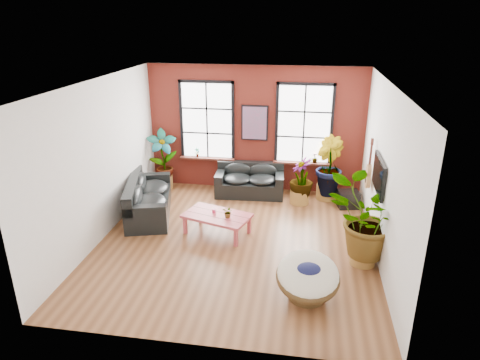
# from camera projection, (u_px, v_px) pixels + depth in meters

# --- Properties ---
(room) EXTENTS (6.04, 6.54, 3.54)m
(room) POSITION_uv_depth(u_px,v_px,m) (237.00, 166.00, 9.05)
(room) COLOR brown
(room) RESTS_ON ground
(sofa_back) EXTENTS (1.93, 1.02, 0.86)m
(sofa_back) POSITION_uv_depth(u_px,v_px,m) (250.00, 181.00, 11.96)
(sofa_back) COLOR black
(sofa_back) RESTS_ON ground
(sofa_left) EXTENTS (1.56, 2.51, 0.92)m
(sofa_left) POSITION_uv_depth(u_px,v_px,m) (147.00, 199.00, 10.73)
(sofa_left) COLOR black
(sofa_left) RESTS_ON ground
(coffee_table) EXTENTS (1.67, 1.25, 0.57)m
(coffee_table) POSITION_uv_depth(u_px,v_px,m) (217.00, 217.00, 9.77)
(coffee_table) COLOR #B8424B
(coffee_table) RESTS_ON ground
(papasan_chair) EXTENTS (1.21, 1.23, 0.85)m
(papasan_chair) POSITION_uv_depth(u_px,v_px,m) (308.00, 277.00, 7.51)
(papasan_chair) COLOR #51391D
(papasan_chair) RESTS_ON ground
(poster) EXTENTS (0.74, 0.06, 0.98)m
(poster) POSITION_uv_depth(u_px,v_px,m) (255.00, 123.00, 11.77)
(poster) COLOR black
(poster) RESTS_ON room
(tv_wall_unit) EXTENTS (0.13, 1.86, 1.20)m
(tv_wall_unit) POSITION_uv_depth(u_px,v_px,m) (376.00, 175.00, 9.11)
(tv_wall_unit) COLOR black
(tv_wall_unit) RESTS_ON room
(media_box) EXTENTS (0.61, 0.54, 0.44)m
(media_box) POSITION_uv_depth(u_px,v_px,m) (348.00, 199.00, 11.20)
(media_box) COLOR black
(media_box) RESTS_ON ground
(pot_back_left) EXTENTS (0.64, 0.64, 0.37)m
(pot_back_left) POSITION_uv_depth(u_px,v_px,m) (164.00, 182.00, 12.46)
(pot_back_left) COLOR #A17534
(pot_back_left) RESTS_ON ground
(pot_back_right) EXTENTS (0.59, 0.59, 0.41)m
(pot_back_right) POSITION_uv_depth(u_px,v_px,m) (326.00, 192.00, 11.73)
(pot_back_right) COLOR #A17534
(pot_back_right) RESTS_ON ground
(pot_right_wall) EXTENTS (0.61, 0.61, 0.37)m
(pot_right_wall) POSITION_uv_depth(u_px,v_px,m) (363.00, 255.00, 8.66)
(pot_right_wall) COLOR #A17534
(pot_right_wall) RESTS_ON ground
(pot_mid) EXTENTS (0.62, 0.62, 0.37)m
(pot_mid) POSITION_uv_depth(u_px,v_px,m) (299.00, 196.00, 11.45)
(pot_mid) COLOR #A17534
(pot_mid) RESTS_ON ground
(floor_plant_back_left) EXTENTS (1.00, 0.87, 1.59)m
(floor_plant_back_left) POSITION_uv_depth(u_px,v_px,m) (163.00, 157.00, 12.16)
(floor_plant_back_left) COLOR #1B5115
(floor_plant_back_left) RESTS_ON ground
(floor_plant_back_right) EXTENTS (0.98, 1.07, 1.59)m
(floor_plant_back_right) POSITION_uv_depth(u_px,v_px,m) (328.00, 166.00, 11.48)
(floor_plant_back_right) COLOR #1B5115
(floor_plant_back_right) RESTS_ON ground
(floor_plant_right_wall) EXTENTS (1.75, 1.61, 1.64)m
(floor_plant_right_wall) POSITION_uv_depth(u_px,v_px,m) (366.00, 220.00, 8.37)
(floor_plant_right_wall) COLOR #1B5115
(floor_plant_right_wall) RESTS_ON ground
(floor_plant_mid) EXTENTS (0.78, 0.78, 1.12)m
(floor_plant_mid) POSITION_uv_depth(u_px,v_px,m) (302.00, 178.00, 11.27)
(floor_plant_mid) COLOR #1B5115
(floor_plant_mid) RESTS_ON ground
(table_plant) EXTENTS (0.29, 0.28, 0.26)m
(table_plant) POSITION_uv_depth(u_px,v_px,m) (228.00, 212.00, 9.57)
(table_plant) COLOR #1B5115
(table_plant) RESTS_ON coffee_table
(sill_plant_left) EXTENTS (0.17, 0.17, 0.27)m
(sill_plant_left) POSITION_uv_depth(u_px,v_px,m) (197.00, 152.00, 12.30)
(sill_plant_left) COLOR #1B5115
(sill_plant_left) RESTS_ON room
(sill_plant_right) EXTENTS (0.19, 0.19, 0.27)m
(sill_plant_right) POSITION_uv_depth(u_px,v_px,m) (315.00, 158.00, 11.81)
(sill_plant_right) COLOR #1B5115
(sill_plant_right) RESTS_ON room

